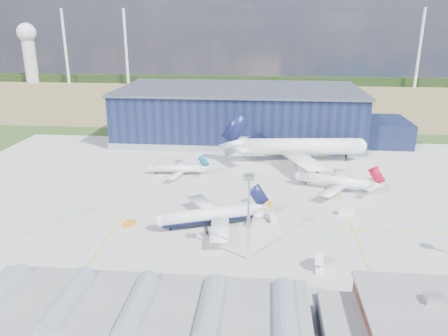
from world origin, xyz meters
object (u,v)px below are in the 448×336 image
airliner_regional (176,165)px  car_b (259,300)px  airliner_widebody (301,138)px  gse_cart_b (223,153)px  airliner_navy (208,208)px  airliner_red (334,176)px  gse_tug_c (323,180)px  gse_tug_a (268,205)px  hangar (244,116)px  gse_tug_b (129,224)px  car_a (190,296)px  light_mast_center (249,204)px  gse_van_a (346,211)px  gse_van_b (271,218)px  gse_van_c (283,294)px  airstair (319,262)px

airliner_regional → car_b: bearing=110.1°
airliner_widebody → gse_cart_b: (-34.59, 7.00, -9.91)m
airliner_navy → airliner_red: (41.58, 34.00, -0.52)m
airliner_regional → gse_tug_c: bearing=174.4°
gse_cart_b → gse_tug_a: bearing=-153.8°
hangar → gse_tug_c: bearing=-62.7°
gse_cart_b → car_b: 111.58m
airliner_widebody → gse_tug_b: size_ratio=19.52×
airliner_regional → gse_tug_a: airliner_regional is taller
gse_cart_b → car_b: bearing=-163.8°
hangar → airliner_navy: bearing=-92.9°
gse_tug_c → car_a: 87.00m
airliner_red → light_mast_center: bearing=79.1°
hangar → gse_van_a: (37.12, -94.44, -10.53)m
airliner_regional → gse_tug_c: (57.40, -2.53, -3.50)m
light_mast_center → airliner_navy: 23.97m
airliner_navy → airliner_red: bearing=-161.3°
gse_tug_a → car_a: (-17.25, -52.05, -0.15)m
airliner_navy → airliner_widebody: 74.30m
gse_cart_b → car_b: (18.72, -110.00, 0.03)m
airliner_regional → car_b: airliner_regional is taller
airliner_regional → gse_van_b: (37.40, -39.03, -3.13)m
airliner_navy → gse_tug_a: airliner_navy is taller
gse_cart_b → gse_van_c: gse_van_c is taller
car_b → gse_van_b: bearing=-14.3°
hangar → gse_cart_b: size_ratio=50.85×
car_a → car_b: 15.30m
gse_cart_b → gse_tug_b: bearing=171.2°
car_a → airstair: bearing=-38.1°
gse_tug_b → car_b: size_ratio=0.84×
airliner_red → gse_van_a: (0.94, -21.64, -4.23)m
airliner_red → car_a: bearing=77.9°
hangar → light_mast_center: hangar is taller
airliner_red → airliner_navy: bearing=57.5°
gse_van_c → airliner_navy: bearing=22.2°
gse_van_a → gse_cart_b: 76.52m
gse_van_a → gse_tug_c: size_ratio=1.79×
gse_van_b → airliner_red: bearing=25.9°
airliner_widebody → airliner_regional: airliner_widebody is taller
airliner_navy → gse_tug_b: bearing=-16.0°
light_mast_center → gse_tug_c: (26.20, 60.17, -14.82)m
gse_tug_b → airstair: 57.08m
gse_tug_b → car_a: bearing=-32.7°
hangar → airliner_widebody: size_ratio=2.24×
light_mast_center → airliner_navy: size_ratio=0.64×
gse_tug_c → gse_van_c: (-17.72, -76.17, 0.49)m
airliner_red → gse_van_a: bearing=110.7°
airstair → car_b: 21.25m
gse_van_b → gse_tug_c: (20.00, 36.50, -0.37)m
airliner_navy → gse_van_a: bearing=175.7°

